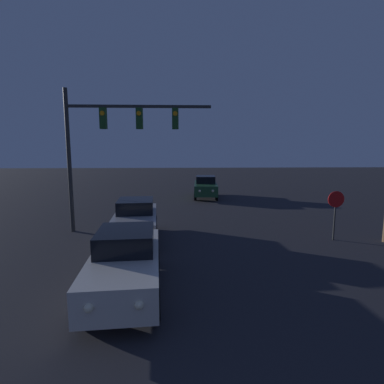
# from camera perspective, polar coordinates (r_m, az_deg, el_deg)

# --- Properties ---
(car_near) EXTENTS (1.97, 4.38, 1.64)m
(car_near) POSITION_cam_1_polar(r_m,az_deg,el_deg) (8.06, -12.50, -12.94)
(car_near) COLOR beige
(car_near) RESTS_ON ground_plane
(car_mid) EXTENTS (1.98, 4.39, 1.64)m
(car_mid) POSITION_cam_1_polar(r_m,az_deg,el_deg) (12.53, -10.67, -5.21)
(car_mid) COLOR #99999E
(car_mid) RESTS_ON ground_plane
(car_far) EXTENTS (1.94, 4.37, 1.64)m
(car_far) POSITION_cam_1_polar(r_m,az_deg,el_deg) (22.89, 2.60, 1.01)
(car_far) COLOR #1E4728
(car_far) RESTS_ON ground_plane
(traffic_signal_mast) EXTENTS (6.31, 0.30, 6.27)m
(traffic_signal_mast) POSITION_cam_1_polar(r_m,az_deg,el_deg) (13.72, -15.17, 10.64)
(traffic_signal_mast) COLOR #2D2D2D
(traffic_signal_mast) RESTS_ON ground_plane
(stop_sign) EXTENTS (0.66, 0.07, 2.03)m
(stop_sign) POSITION_cam_1_polar(r_m,az_deg,el_deg) (13.42, 25.67, -2.48)
(stop_sign) COLOR #2D2D2D
(stop_sign) RESTS_ON ground_plane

